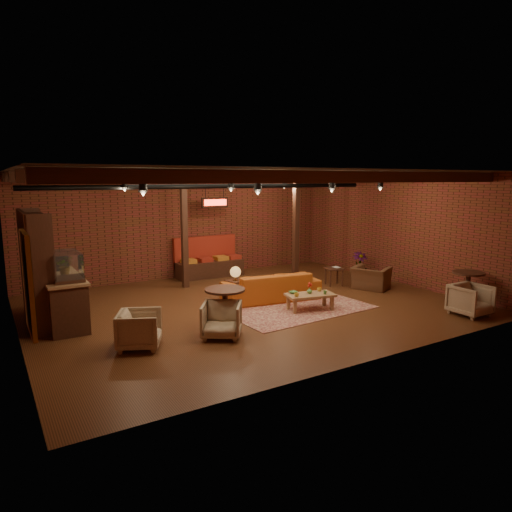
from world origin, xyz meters
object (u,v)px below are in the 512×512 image
armchair_b (222,318)px  armchair_right (371,274)px  coffee_table (310,296)px  armchair_a (139,328)px  sofa (271,286)px  armchair_far (471,298)px  side_table_lamp (235,275)px  side_table_book (334,269)px  round_table_left (225,302)px  plant_tall (360,239)px  round_table_right (468,284)px

armchair_b → armchair_right: size_ratio=0.79×
coffee_table → armchair_a: (-4.15, -0.34, 0.03)m
sofa → armchair_far: bearing=140.9°
side_table_lamp → armchair_b: (-1.55, -2.28, -0.28)m
armchair_b → armchair_right: 5.53m
coffee_table → side_table_book: coffee_table is taller
side_table_lamp → round_table_left: bearing=-123.9°
round_table_left → armchair_a: (-1.81, -0.13, -0.20)m
sofa → armchair_b: bearing=46.3°
sofa → plant_tall: 3.85m
sofa → round_table_right: round_table_right is taller
sofa → coffee_table: (0.30, -1.21, -0.01)m
side_table_lamp → armchair_right: 3.92m
plant_tall → round_table_left: bearing=-159.7°
armchair_a → side_table_book: bearing=-46.9°
round_table_left → side_table_lamp: bearing=56.1°
sofa → round_table_left: 2.49m
plant_tall → coffee_table: bearing=-150.7°
sofa → armchair_far: 4.64m
armchair_b → round_table_left: bearing=88.7°
coffee_table → armchair_right: 2.85m
coffee_table → armchair_far: size_ratio=1.57×
round_table_right → plant_tall: 3.71m
armchair_right → side_table_book: size_ratio=1.67×
armchair_right → armchair_b: bearing=78.5°
armchair_right → armchair_far: 2.98m
sofa → coffee_table: 1.24m
coffee_table → side_table_book: size_ratio=2.13×
coffee_table → round_table_left: size_ratio=1.44×
coffee_table → armchair_far: (2.85, -2.21, 0.04)m
armchair_b → armchair_right: armchair_right is taller
sofa → side_table_book: sofa is taller
round_table_left → side_table_book: round_table_left is taller
armchair_a → round_table_right: 7.67m
armchair_a → armchair_right: 6.98m
side_table_lamp → armchair_a: size_ratio=1.15×
sofa → coffee_table: bearing=112.0°
armchair_right → plant_tall: 1.54m
armchair_b → plant_tall: size_ratio=0.30×
plant_tall → side_table_lamp: bearing=-177.1°
side_table_lamp → round_table_left: size_ratio=1.02×
sofa → armchair_b: (-2.32, -1.82, 0.02)m
sofa → round_table_right: size_ratio=2.84×
armchair_right → side_table_lamp: bearing=50.8°
round_table_left → armchair_a: bearing=-175.9°
round_table_left → plant_tall: plant_tall is taller
sofa → armchair_far: (3.14, -3.42, 0.03)m
round_table_left → armchair_far: (5.18, -1.99, -0.19)m
armchair_a → armchair_right: armchair_right is taller
round_table_left → armchair_far: 5.55m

